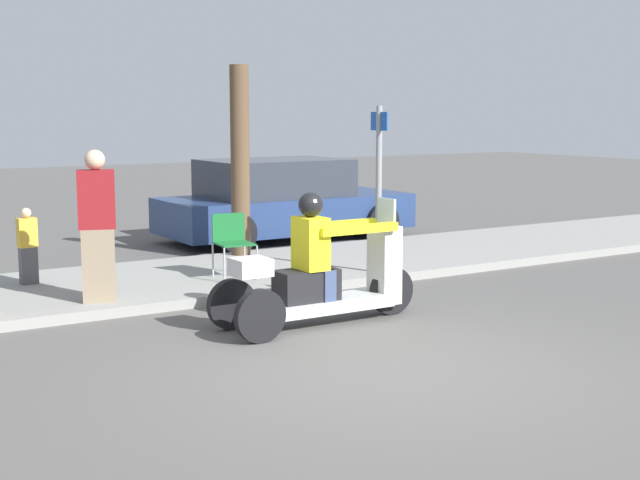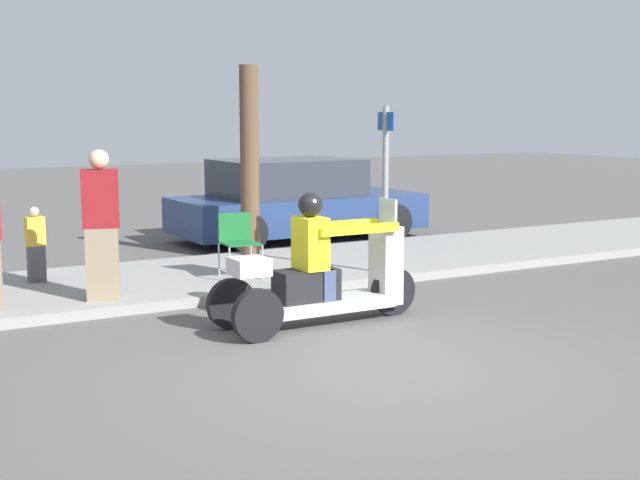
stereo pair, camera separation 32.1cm
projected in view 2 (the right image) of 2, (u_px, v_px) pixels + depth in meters
The scene contains 9 objects.
ground_plane at pixel (386, 371), 7.79m from camera, with size 60.00×60.00×0.00m, color #565451.
sidewalk_strip at pixel (189, 279), 11.72m from camera, with size 28.00×2.80×0.12m.
motorcycle_trike at pixel (321, 278), 9.41m from camera, with size 2.36×0.72×1.42m.
spectator_end_of_line at pixel (101, 228), 10.05m from camera, with size 0.46×0.36×1.71m.
spectator_by_tree at pixel (36, 246), 11.14m from camera, with size 0.24×0.15×0.95m.
folding_chair_set_back at pixel (238, 238), 11.50m from camera, with size 0.51×0.51×0.82m.
parked_car_lot_right at pixel (294, 202), 15.60m from camera, with size 4.36×2.04×1.42m.
tree_trunk at pixel (250, 161), 13.18m from camera, with size 0.28×0.28×2.80m.
street_sign at pixel (385, 183), 11.70m from camera, with size 0.08×0.36×2.20m.
Camera 2 is at (-4.27, -6.24, 2.26)m, focal length 50.00 mm.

